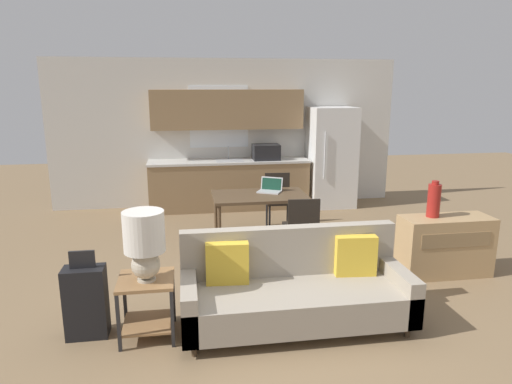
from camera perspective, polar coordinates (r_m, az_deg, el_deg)
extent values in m
plane|color=#7F6647|center=(4.53, 2.36, -16.22)|extent=(20.00, 20.00, 0.00)
cube|color=silver|center=(8.58, -3.67, 7.33)|extent=(6.40, 0.06, 2.70)
cube|color=white|center=(8.50, -4.67, 9.35)|extent=(1.08, 0.01, 1.12)
cube|color=#8E704C|center=(8.39, -3.36, 0.83)|extent=(2.87, 0.62, 0.86)
cube|color=silver|center=(8.30, -3.40, 3.86)|extent=(2.90, 0.65, 0.04)
cube|color=#B2B5B7|center=(8.25, -3.33, 3.96)|extent=(0.48, 0.36, 0.01)
cylinder|color=#B7BABC|center=(8.40, -3.46, 4.94)|extent=(0.02, 0.02, 0.24)
cube|color=#8E704C|center=(8.34, -3.58, 10.26)|extent=(2.73, 0.34, 0.70)
cube|color=black|center=(8.32, 1.26, 5.02)|extent=(0.48, 0.36, 0.28)
cube|color=white|center=(8.62, 9.38, 4.32)|extent=(0.82, 0.72, 1.84)
cylinder|color=silver|center=(8.18, 8.60, 4.52)|extent=(0.02, 0.02, 0.83)
cube|color=brown|center=(6.40, 0.46, -0.50)|extent=(1.31, 0.81, 0.04)
cylinder|color=brown|center=(6.10, -4.58, -4.79)|extent=(0.05, 0.05, 0.69)
cylinder|color=brown|center=(6.30, 6.35, -4.25)|extent=(0.05, 0.05, 0.69)
cylinder|color=brown|center=(6.75, -5.04, -3.01)|extent=(0.05, 0.05, 0.69)
cylinder|color=brown|center=(6.93, 4.86, -2.58)|extent=(0.05, 0.05, 0.69)
cylinder|color=#3D2D1E|center=(4.09, -7.72, -19.01)|extent=(0.05, 0.05, 0.10)
cylinder|color=#3D2D1E|center=(4.53, 18.38, -16.22)|extent=(0.05, 0.05, 0.10)
cylinder|color=#3D2D1E|center=(4.65, -7.93, -14.82)|extent=(0.05, 0.05, 0.10)
cylinder|color=#3D2D1E|center=(5.04, 15.01, -12.86)|extent=(0.05, 0.05, 0.10)
cube|color=gray|center=(4.38, 5.06, -13.62)|extent=(2.11, 0.80, 0.30)
cube|color=gray|center=(4.57, 4.12, -9.06)|extent=(2.11, 0.14, 0.79)
cube|color=gray|center=(4.24, -8.36, -13.63)|extent=(0.14, 0.80, 0.44)
cube|color=gray|center=(4.67, 17.15, -11.46)|extent=(0.14, 0.80, 0.44)
cube|color=gold|center=(4.32, -3.61, -8.89)|extent=(0.41, 0.15, 0.40)
cube|color=gold|center=(4.60, 12.35, -7.78)|extent=(0.41, 0.15, 0.40)
cube|color=olive|center=(4.23, -13.60, -10.67)|extent=(0.49, 0.49, 0.03)
cube|color=olive|center=(4.41, -13.30, -15.64)|extent=(0.44, 0.44, 0.02)
cube|color=#232326|center=(4.18, -16.81, -15.44)|extent=(0.03, 0.03, 0.52)
cube|color=#232326|center=(4.13, -10.40, -15.37)|extent=(0.03, 0.03, 0.52)
cube|color=#232326|center=(4.57, -16.07, -12.77)|extent=(0.03, 0.03, 0.52)
cube|color=#232326|center=(4.53, -10.29, -12.67)|extent=(0.03, 0.03, 0.52)
cylinder|color=#B2A893|center=(4.19, -13.51, -10.55)|extent=(0.16, 0.16, 0.02)
sphere|color=#B2A893|center=(4.13, -13.61, -8.83)|extent=(0.25, 0.25, 0.25)
cylinder|color=beige|center=(4.03, -13.84, -4.81)|extent=(0.36, 0.36, 0.36)
cube|color=tan|center=(5.93, 22.52, -6.22)|extent=(1.07, 0.43, 0.71)
cube|color=olive|center=(5.71, 23.77, -5.56)|extent=(0.85, 0.01, 0.17)
cylinder|color=maroon|center=(5.73, 21.34, -1.02)|extent=(0.15, 0.15, 0.39)
cylinder|color=maroon|center=(5.68, 21.52, 1.10)|extent=(0.08, 0.08, 0.04)
cube|color=black|center=(7.18, 2.88, -1.17)|extent=(0.44, 0.44, 0.04)
cube|color=black|center=(7.32, 2.67, 0.87)|extent=(0.40, 0.05, 0.40)
cylinder|color=black|center=(7.05, 1.71, -3.38)|extent=(0.03, 0.03, 0.42)
cylinder|color=black|center=(7.11, 4.43, -3.28)|extent=(0.03, 0.03, 0.42)
cylinder|color=black|center=(7.38, 1.36, -2.63)|extent=(0.03, 0.03, 0.42)
cylinder|color=black|center=(7.43, 3.96, -2.55)|extent=(0.03, 0.03, 0.42)
cube|color=black|center=(5.91, 5.58, -4.39)|extent=(0.45, 0.45, 0.04)
cube|color=black|center=(5.66, 6.00, -2.87)|extent=(0.40, 0.05, 0.40)
cylinder|color=black|center=(6.17, 6.79, -5.92)|extent=(0.03, 0.03, 0.42)
cylinder|color=black|center=(6.11, 3.66, -6.04)|extent=(0.03, 0.03, 0.42)
cylinder|color=black|center=(5.86, 7.49, -6.99)|extent=(0.03, 0.03, 0.42)
cylinder|color=black|center=(5.80, 4.19, -7.14)|extent=(0.03, 0.03, 0.42)
cube|color=#B7BABC|center=(6.53, 1.67, 0.04)|extent=(0.39, 0.34, 0.02)
cube|color=#B7BABC|center=(6.62, 1.98, 1.03)|extent=(0.31, 0.20, 0.20)
cube|color=#143828|center=(6.61, 1.96, 1.02)|extent=(0.27, 0.17, 0.17)
cube|color=black|center=(4.47, -20.48, -12.78)|extent=(0.36, 0.22, 0.66)
cube|color=black|center=(4.31, -20.91, -7.88)|extent=(0.22, 0.02, 0.16)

